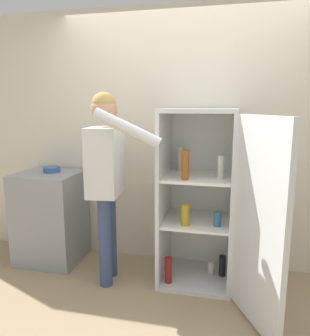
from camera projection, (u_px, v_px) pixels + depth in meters
The scene contains 6 objects.
ground_plane at pixel (168, 315), 2.56m from camera, with size 12.00×12.00×0.00m, color tan.
wall_back at pixel (187, 140), 3.26m from camera, with size 7.00×0.06×2.55m.
refrigerator at pixel (209, 201), 2.86m from camera, with size 0.98×1.22×1.58m.
person at pixel (107, 165), 2.88m from camera, with size 0.71×0.60×1.72m.
counter at pixel (51, 217), 3.40m from camera, with size 0.62×0.56×0.94m.
bowl at pixel (52, 170), 3.34m from camera, with size 0.17×0.17×0.05m.
Camera 1 is at (0.42, -2.26, 1.61)m, focal length 35.00 mm.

